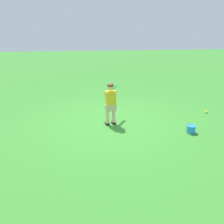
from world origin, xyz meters
TOP-DOWN VIEW (x-y plane):
  - ground_plane at (0.00, 0.00)m, footprint 40.00×40.00m
  - child_batter at (0.03, 0.12)m, footprint 0.41×0.72m
  - play_ball_far_left at (-2.83, -0.29)m, footprint 0.07×0.07m
  - toy_bucket at (-1.78, 0.87)m, footprint 0.22×0.22m

SIDE VIEW (x-z plane):
  - ground_plane at x=0.00m, z-range 0.00..0.00m
  - play_ball_far_left at x=-2.83m, z-range 0.00..0.07m
  - toy_bucket at x=-1.78m, z-range 0.00..0.19m
  - child_batter at x=0.03m, z-range 0.11..1.19m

